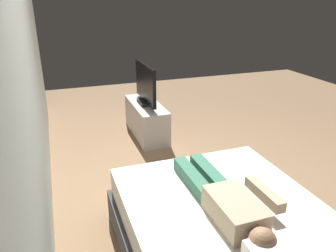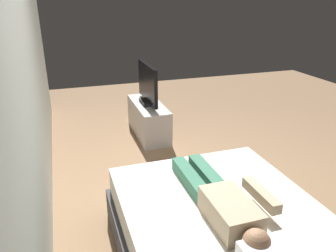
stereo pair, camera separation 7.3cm
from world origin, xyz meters
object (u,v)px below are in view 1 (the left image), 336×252
Objects in this scene: bed at (229,242)px; tv at (146,85)px; tv_stand at (146,119)px; remote at (261,188)px; person at (227,201)px.

tv reaches higher than bed.
tv is (2.77, -0.15, 0.52)m from bed.
bed is 2.78m from tv_stand.
remote reaches higher than tv_stand.
tv reaches higher than remote.
bed is 0.51m from remote.
tv is at bearing 5.12° from remote.
tv reaches higher than person.
remote is 0.17× the size of tv.
tv is at bearing 176.42° from tv_stand.
tv_stand is at bearing -3.58° from tv.
tv_stand is 1.25× the size of tv.
person reaches higher than tv_stand.
bed reaches higher than tv_stand.
bed is 2.19× the size of tv.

